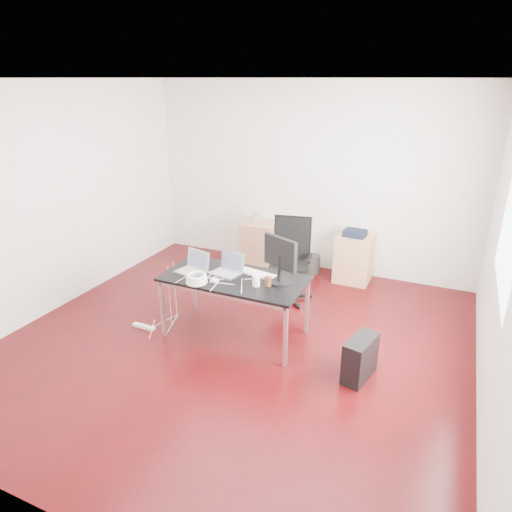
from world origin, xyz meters
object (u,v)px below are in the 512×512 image
at_px(office_chair, 290,255).
at_px(pc_tower, 360,358).
at_px(filing_cabinet_right, 354,258).
at_px(desk, 234,282).
at_px(filing_cabinet_left, 260,244).

xyz_separation_m(office_chair, pc_tower, (1.27, -1.42, -0.39)).
distance_m(filing_cabinet_right, pc_tower, 2.40).
xyz_separation_m(desk, filing_cabinet_right, (0.90, 2.09, -0.33)).
bearing_deg(desk, filing_cabinet_left, 106.03).
bearing_deg(filing_cabinet_left, desk, -73.97).
bearing_deg(filing_cabinet_right, pc_tower, -75.54).
relative_size(filing_cabinet_left, filing_cabinet_right, 1.00).
xyz_separation_m(office_chair, filing_cabinet_left, (-0.83, 0.90, -0.26)).
relative_size(desk, filing_cabinet_right, 2.29).
distance_m(desk, pc_tower, 1.58).
bearing_deg(pc_tower, office_chair, 144.18).
bearing_deg(office_chair, pc_tower, -59.69).
xyz_separation_m(desk, pc_tower, (1.49, -0.23, -0.46)).
xyz_separation_m(filing_cabinet_right, pc_tower, (0.60, -2.32, -0.13)).
distance_m(filing_cabinet_left, filing_cabinet_right, 1.50).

